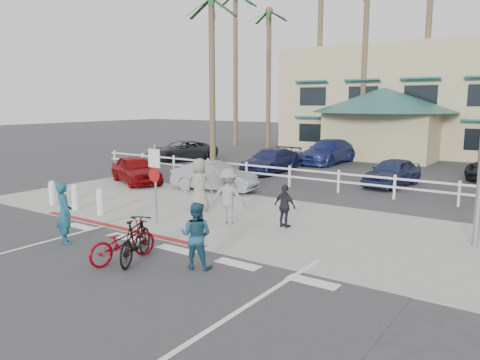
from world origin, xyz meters
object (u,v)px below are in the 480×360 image
Objects in this scene: sign_post at (155,180)px; bike_black at (136,240)px; bike_red at (123,242)px; car_red_compact at (136,169)px; car_white_sedan at (214,176)px.

sign_post reaches higher than bike_black.
bike_red is 0.48× the size of car_red_compact.
sign_post is at bearing -104.27° from car_red_compact.
sign_post is 1.55× the size of bike_red.
bike_black is 11.60m from car_red_compact.
sign_post is at bearing -77.59° from bike_black.
car_red_compact is at bearing 89.98° from car_white_sedan.
sign_post is 3.66m from bike_black.
bike_red is (1.83, -3.00, -0.96)m from sign_post.
bike_black is 0.48× the size of car_red_compact.
bike_black is at bearing -161.81° from car_white_sedan.
car_red_compact is (-4.33, -0.60, 0.03)m from car_white_sedan.
car_white_sedan is (-2.03, 5.65, -0.81)m from sign_post.
sign_post reaches higher than car_red_compact.
car_red_compact reaches higher than bike_red.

